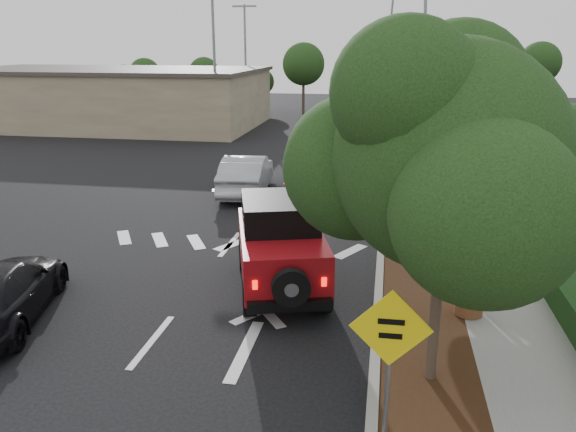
# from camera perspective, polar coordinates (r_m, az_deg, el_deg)

# --- Properties ---
(ground) EXTENTS (120.00, 120.00, 0.00)m
(ground) POSITION_cam_1_polar(r_m,az_deg,el_deg) (12.29, -13.67, -12.27)
(ground) COLOR black
(ground) RESTS_ON ground
(curb) EXTENTS (0.20, 70.00, 0.15)m
(curb) POSITION_cam_1_polar(r_m,az_deg,el_deg) (22.50, 9.69, 1.80)
(curb) COLOR #9E9B93
(curb) RESTS_ON ground
(planting_strip) EXTENTS (1.80, 70.00, 0.12)m
(planting_strip) POSITION_cam_1_polar(r_m,az_deg,el_deg) (22.53, 12.23, 1.63)
(planting_strip) COLOR black
(planting_strip) RESTS_ON ground
(sidewalk) EXTENTS (2.00, 70.00, 0.12)m
(sidewalk) POSITION_cam_1_polar(r_m,az_deg,el_deg) (22.69, 17.02, 1.37)
(sidewalk) COLOR gray
(sidewalk) RESTS_ON ground
(hedge) EXTENTS (0.80, 70.00, 0.80)m
(hedge) POSITION_cam_1_polar(r_m,az_deg,el_deg) (22.83, 20.58, 1.99)
(hedge) COLOR black
(hedge) RESTS_ON ground
(commercial_building) EXTENTS (22.00, 12.00, 4.00)m
(commercial_building) POSITION_cam_1_polar(r_m,az_deg,el_deg) (44.93, -17.65, 11.33)
(commercial_building) COLOR #7E6D57
(commercial_building) RESTS_ON ground
(transmission_tower) EXTENTS (7.00, 4.00, 28.00)m
(transmission_tower) POSITION_cam_1_polar(r_m,az_deg,el_deg) (58.05, 11.59, 10.93)
(transmission_tower) COLOR slate
(transmission_tower) RESTS_ON ground
(street_tree_near) EXTENTS (3.80, 3.80, 5.92)m
(street_tree_near) POSITION_cam_1_polar(r_m,az_deg,el_deg) (11.02, 14.15, -16.05)
(street_tree_near) COLOR black
(street_tree_near) RESTS_ON ground
(street_tree_mid) EXTENTS (3.20, 3.20, 5.32)m
(street_tree_mid) POSITION_cam_1_polar(r_m,az_deg,el_deg) (17.31, 12.74, -3.36)
(street_tree_mid) COLOR black
(street_tree_mid) RESTS_ON ground
(street_tree_far) EXTENTS (3.40, 3.40, 5.62)m
(street_tree_far) POSITION_cam_1_polar(r_m,az_deg,el_deg) (23.51, 12.15, 2.13)
(street_tree_far) COLOR black
(street_tree_far) RESTS_ON ground
(light_pole_a) EXTENTS (2.00, 0.22, 9.00)m
(light_pole_a) POSITION_cam_1_polar(r_m,az_deg,el_deg) (37.88, -7.20, 7.99)
(light_pole_a) COLOR slate
(light_pole_a) RESTS_ON ground
(light_pole_b) EXTENTS (2.00, 0.22, 9.00)m
(light_pole_b) POSITION_cam_1_polar(r_m,az_deg,el_deg) (49.60, -4.22, 10.22)
(light_pole_b) COLOR slate
(light_pole_b) RESTS_ON ground
(red_jeep) EXTENTS (3.01, 4.64, 2.27)m
(red_jeep) POSITION_cam_1_polar(r_m,az_deg,el_deg) (14.08, -0.85, -2.72)
(red_jeep) COLOR black
(red_jeep) RESTS_ON ground
(silver_suv_ahead) EXTENTS (2.85, 5.13, 1.36)m
(silver_suv_ahead) POSITION_cam_1_polar(r_m,az_deg,el_deg) (23.89, 2.75, 4.41)
(silver_suv_ahead) COLOR #AAAEB2
(silver_suv_ahead) RESTS_ON ground
(silver_sedan_oncoming) EXTENTS (2.14, 4.97, 1.59)m
(silver_sedan_oncoming) POSITION_cam_1_polar(r_m,az_deg,el_deg) (23.12, -4.25, 4.25)
(silver_sedan_oncoming) COLOR #AAABB2
(silver_sedan_oncoming) RESTS_ON ground
(parked_suv) EXTENTS (5.30, 3.73, 1.68)m
(parked_suv) POSITION_cam_1_polar(r_m,az_deg,el_deg) (39.40, -10.25, 9.44)
(parked_suv) COLOR #AAAEB2
(parked_suv) RESTS_ON ground
(speed_hump_sign) EXTENTS (1.19, 0.10, 2.53)m
(speed_hump_sign) POSITION_cam_1_polar(r_m,az_deg,el_deg) (8.40, 10.29, -13.02)
(speed_hump_sign) COLOR slate
(speed_hump_sign) RESTS_ON ground
(terracotta_planter) EXTENTS (0.78, 0.78, 1.36)m
(terracotta_planter) POSITION_cam_1_polar(r_m,az_deg,el_deg) (13.08, 18.11, -6.31)
(terracotta_planter) COLOR brown
(terracotta_planter) RESTS_ON ground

